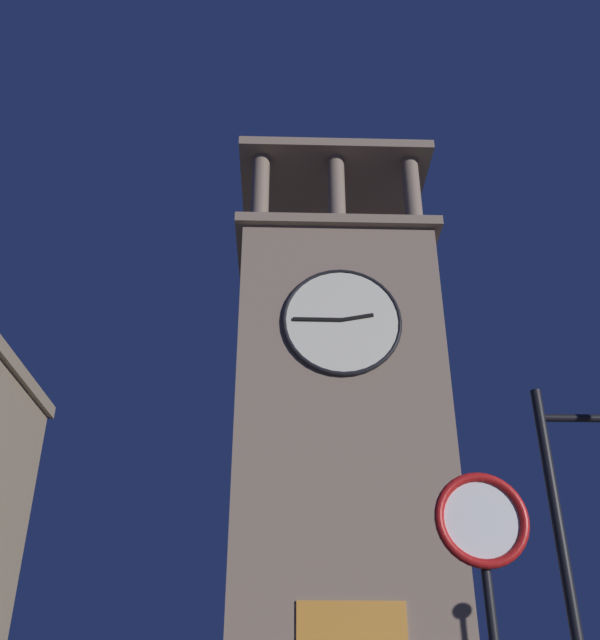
# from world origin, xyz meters

# --- Properties ---
(clocktower) EXTENTS (7.95, 7.53, 23.78)m
(clocktower) POSITION_xyz_m (-1.54, -4.83, 9.36)
(clocktower) COLOR gray
(clocktower) RESTS_ON ground_plane
(no_horn_sign) EXTENTS (0.78, 0.14, 3.12)m
(no_horn_sign) POSITION_xyz_m (-1.06, 14.87, 2.45)
(no_horn_sign) COLOR black
(no_horn_sign) RESTS_ON ground_plane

